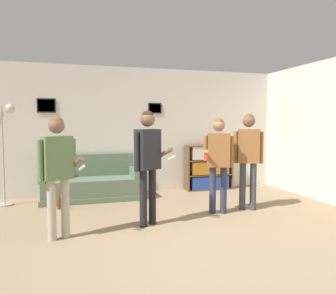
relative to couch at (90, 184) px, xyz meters
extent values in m
plane|color=#937A5B|center=(1.10, -3.23, -0.29)|extent=(20.00, 20.00, 0.00)
cube|color=silver|center=(1.10, 0.42, 1.06)|extent=(8.70, 0.06, 2.70)
cube|color=black|center=(-0.81, 0.38, 1.57)|extent=(0.35, 0.02, 0.28)
cube|color=beige|center=(-0.81, 0.37, 1.57)|extent=(0.31, 0.01, 0.24)
cube|color=black|center=(1.43, 0.38, 1.55)|extent=(0.29, 0.02, 0.22)
cube|color=#B2B2BC|center=(1.43, 0.37, 1.55)|extent=(0.25, 0.01, 0.18)
cube|color=silver|center=(4.28, -1.42, 1.06)|extent=(0.06, 6.01, 2.70)
cube|color=#5B7056|center=(0.00, -0.05, -0.24)|extent=(1.87, 0.80, 0.10)
cube|color=#5B7056|center=(0.00, -0.05, -0.03)|extent=(1.81, 0.74, 0.32)
cube|color=#5B7056|center=(0.00, 0.28, 0.36)|extent=(1.81, 0.14, 0.45)
cube|color=#5B7056|center=(-0.88, -0.05, 0.22)|extent=(0.12, 0.74, 0.18)
cube|color=#5B7056|center=(0.88, -0.05, 0.22)|extent=(0.12, 0.74, 0.18)
cube|color=brown|center=(2.11, 0.20, 0.22)|extent=(0.02, 0.30, 1.01)
cube|color=brown|center=(3.17, 0.20, 0.22)|extent=(0.02, 0.30, 1.01)
cube|color=brown|center=(2.64, 0.34, 0.22)|extent=(1.08, 0.01, 1.01)
cube|color=brown|center=(2.64, 0.20, -0.28)|extent=(1.03, 0.30, 0.02)
cube|color=brown|center=(2.64, 0.20, 0.71)|extent=(1.03, 0.30, 0.02)
cube|color=brown|center=(2.64, 0.20, 0.05)|extent=(1.03, 0.30, 0.02)
cube|color=brown|center=(2.64, 0.20, 0.38)|extent=(1.03, 0.30, 0.02)
cube|color=#2847A3|center=(2.64, 0.19, -0.12)|extent=(0.89, 0.26, 0.28)
cube|color=#B77023|center=(2.64, 0.19, 0.21)|extent=(0.89, 0.26, 0.28)
cube|color=beige|center=(2.64, 0.19, 0.55)|extent=(0.89, 0.26, 0.28)
cylinder|color=#ADA89E|center=(-1.54, -0.09, -0.27)|extent=(0.28, 0.28, 0.03)
cylinder|color=#ADA89E|center=(-1.54, -0.09, 0.64)|extent=(0.03, 0.03, 1.80)
cylinder|color=#ADA89E|center=(-1.47, -0.09, 1.51)|extent=(0.02, 0.16, 0.02)
sphere|color=beige|center=(-1.40, -0.09, 1.48)|extent=(0.17, 0.17, 0.17)
cylinder|color=#ADA89E|center=(-1.58, -0.03, 1.41)|extent=(0.15, 0.09, 0.02)
cylinder|color=#B7AD99|center=(-0.61, -2.24, 0.10)|extent=(0.11, 0.11, 0.79)
cylinder|color=#B7AD99|center=(-0.44, -2.17, 0.10)|extent=(0.11, 0.11, 0.79)
cube|color=#5B7A4C|center=(-0.52, -2.20, 0.77)|extent=(0.41, 0.32, 0.56)
sphere|color=brown|center=(-0.52, -2.20, 1.19)|extent=(0.20, 0.20, 0.20)
sphere|color=brown|center=(-0.52, -2.20, 1.22)|extent=(0.17, 0.17, 0.17)
cylinder|color=#5B7A4C|center=(-0.32, -2.12, 0.90)|extent=(0.07, 0.07, 0.24)
cylinder|color=brown|center=(-0.27, -2.24, 0.72)|extent=(0.17, 0.29, 0.18)
cylinder|color=white|center=(-0.22, -2.36, 0.66)|extent=(0.09, 0.14, 0.09)
cylinder|color=#5B7A4C|center=(-0.72, -2.29, 0.75)|extent=(0.07, 0.07, 0.52)
cylinder|color=black|center=(0.64, -2.02, 0.13)|extent=(0.11, 0.11, 0.83)
cylinder|color=black|center=(0.80, -1.93, 0.13)|extent=(0.11, 0.11, 0.83)
cube|color=#232328|center=(0.72, -1.98, 0.84)|extent=(0.41, 0.35, 0.59)
sphere|color=brown|center=(0.72, -1.98, 1.27)|extent=(0.21, 0.21, 0.21)
sphere|color=#382314|center=(0.72, -1.98, 1.31)|extent=(0.18, 0.18, 0.18)
cylinder|color=#232328|center=(0.91, -1.87, 0.97)|extent=(0.07, 0.07, 0.25)
cylinder|color=brown|center=(0.98, -1.99, 0.78)|extent=(0.21, 0.29, 0.19)
cylinder|color=white|center=(1.04, -2.11, 0.71)|extent=(0.10, 0.14, 0.09)
cylinder|color=#232328|center=(0.53, -2.08, 0.81)|extent=(0.07, 0.07, 0.55)
cylinder|color=#2D334C|center=(1.90, -1.65, 0.10)|extent=(0.11, 0.11, 0.78)
cylinder|color=#2D334C|center=(2.07, -1.71, 0.10)|extent=(0.11, 0.11, 0.78)
cube|color=#936033|center=(1.99, -1.68, 0.77)|extent=(0.41, 0.31, 0.56)
sphere|color=#997051|center=(1.99, -1.68, 1.18)|extent=(0.20, 0.20, 0.20)
sphere|color=brown|center=(1.99, -1.68, 1.22)|extent=(0.17, 0.17, 0.17)
cylinder|color=#936033|center=(2.19, -1.75, 0.75)|extent=(0.07, 0.07, 0.52)
cylinder|color=#936033|center=(1.79, -1.61, 0.89)|extent=(0.07, 0.07, 0.24)
cylinder|color=#997051|center=(1.74, -1.73, 0.71)|extent=(0.16, 0.29, 0.18)
cylinder|color=red|center=(1.70, -1.85, 0.67)|extent=(0.08, 0.08, 0.10)
cylinder|color=#3D4247|center=(2.51, -1.57, 0.12)|extent=(0.11, 0.11, 0.82)
cylinder|color=#3D4247|center=(2.67, -1.65, 0.12)|extent=(0.11, 0.11, 0.82)
cube|color=#936033|center=(2.59, -1.61, 0.83)|extent=(0.41, 0.33, 0.58)
sphere|color=brown|center=(2.59, -1.61, 1.26)|extent=(0.21, 0.21, 0.21)
sphere|color=brown|center=(2.59, -1.61, 1.29)|extent=(0.18, 0.18, 0.18)
cylinder|color=#936033|center=(2.78, -1.70, 0.80)|extent=(0.07, 0.07, 0.55)
cylinder|color=#936033|center=(2.39, -1.52, 0.80)|extent=(0.07, 0.07, 0.55)
cylinder|color=brown|center=(-0.58, -0.65, -0.20)|extent=(0.07, 0.07, 0.19)
cylinder|color=brown|center=(-0.58, -0.65, -0.06)|extent=(0.03, 0.03, 0.08)
cylinder|color=red|center=(2.61, 0.20, 0.78)|extent=(0.07, 0.07, 0.11)
camera|label=1|loc=(-0.34, -6.61, 1.22)|focal=35.00mm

